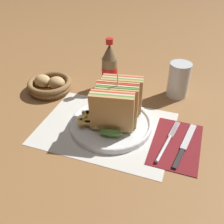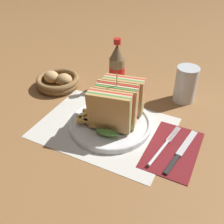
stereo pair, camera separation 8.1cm
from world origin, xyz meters
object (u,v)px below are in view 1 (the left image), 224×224
object	(u,v)px
knife	(185,145)
bread_basket	(50,85)
coke_bottle_near	(110,68)
fork	(166,144)
plate_main	(110,123)
club_sandwich	(117,104)
glass_near	(178,82)

from	to	relation	value
knife	bread_basket	world-z (taller)	bread_basket
knife	coke_bottle_near	distance (m)	0.40
fork	knife	xyz separation A→B (m)	(0.05, 0.02, -0.00)
fork	plate_main	bearing A→B (deg)	178.55
plate_main	club_sandwich	xyz separation A→B (m)	(0.02, 0.01, 0.07)
glass_near	knife	bearing A→B (deg)	-77.02
plate_main	fork	world-z (taller)	plate_main
plate_main	glass_near	world-z (taller)	glass_near
fork	coke_bottle_near	world-z (taller)	coke_bottle_near
plate_main	club_sandwich	bearing A→B (deg)	32.66
club_sandwich	glass_near	distance (m)	0.28
plate_main	fork	distance (m)	0.18
club_sandwich	bread_basket	distance (m)	0.33
fork	bread_basket	world-z (taller)	bread_basket
fork	knife	world-z (taller)	fork
plate_main	knife	distance (m)	0.23
knife	coke_bottle_near	xyz separation A→B (m)	(-0.31, 0.24, 0.08)
club_sandwich	fork	size ratio (longest dim) A/B	0.97
coke_bottle_near	glass_near	distance (m)	0.25
bread_basket	glass_near	bearing A→B (deg)	15.37
plate_main	coke_bottle_near	xyz separation A→B (m)	(-0.08, 0.22, 0.07)
coke_bottle_near	glass_near	bearing A→B (deg)	6.61
club_sandwich	coke_bottle_near	xyz separation A→B (m)	(-0.10, 0.21, 0.00)
glass_near	bread_basket	distance (m)	0.47
club_sandwich	coke_bottle_near	size ratio (longest dim) A/B	0.95
glass_near	bread_basket	xyz separation A→B (m)	(-0.45, -0.12, -0.03)
plate_main	coke_bottle_near	size ratio (longest dim) A/B	1.32
plate_main	knife	bearing A→B (deg)	-4.39
club_sandwich	glass_near	xyz separation A→B (m)	(0.15, 0.24, -0.02)
plate_main	fork	xyz separation A→B (m)	(0.18, -0.03, -0.00)
plate_main	glass_near	bearing A→B (deg)	56.03
plate_main	club_sandwich	distance (m)	0.07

